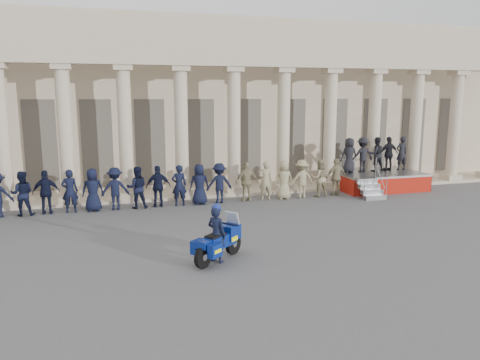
{
  "coord_description": "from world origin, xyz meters",
  "views": [
    {
      "loc": [
        -4.79,
        -14.22,
        4.93
      ],
      "look_at": [
        0.3,
        3.45,
        1.6
      ],
      "focal_mm": 35.0,
      "sensor_mm": 36.0,
      "label": 1
    }
  ],
  "objects": [
    {
      "name": "motorcycle",
      "position": [
        -1.65,
        -1.06,
        0.6
      ],
      "size": [
        1.79,
        1.59,
        1.39
      ],
      "rotation": [
        0.0,
        0.0,
        0.69
      ],
      "color": "black",
      "rests_on": "ground"
    },
    {
      "name": "reviewing_stand",
      "position": [
        8.9,
        7.55,
        1.51
      ],
      "size": [
        4.48,
        4.24,
        2.75
      ],
      "color": "gray",
      "rests_on": "ground"
    },
    {
      "name": "ground",
      "position": [
        0.0,
        0.0,
        0.0
      ],
      "size": [
        90.0,
        90.0,
        0.0
      ],
      "primitive_type": "plane",
      "color": "#4A4A4D",
      "rests_on": "ground"
    },
    {
      "name": "rider",
      "position": [
        -1.74,
        -1.13,
        0.89
      ],
      "size": [
        0.71,
        0.74,
        1.8
      ],
      "rotation": [
        0.0,
        0.0,
        2.26
      ],
      "color": "black",
      "rests_on": "ground"
    },
    {
      "name": "officer_rank",
      "position": [
        -4.03,
        6.46,
        0.93
      ],
      "size": [
        21.13,
        0.71,
        1.87
      ],
      "color": "black",
      "rests_on": "ground"
    },
    {
      "name": "building",
      "position": [
        -0.0,
        14.74,
        4.52
      ],
      "size": [
        40.0,
        12.5,
        9.0
      ],
      "color": "#BFAC8F",
      "rests_on": "ground"
    }
  ]
}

